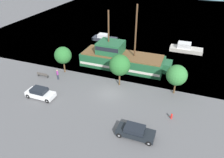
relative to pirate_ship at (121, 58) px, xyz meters
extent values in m
plane|color=#5B5B5E|center=(1.28, -8.70, -1.65)|extent=(160.00, 160.00, 0.00)
plane|color=teal|center=(1.28, 35.30, -1.65)|extent=(80.00, 80.00, 0.00)
cube|color=#1E5633|center=(0.21, 0.00, -0.50)|extent=(14.95, 4.87, 2.32)
cube|color=silver|center=(0.21, 0.00, -0.84)|extent=(14.65, 4.95, 0.45)
cube|color=#1E5633|center=(8.28, 0.00, -0.15)|extent=(1.40, 2.68, 1.62)
cube|color=brown|center=(0.21, 0.00, 0.79)|extent=(14.35, 4.48, 0.25)
cube|color=#1E5633|center=(-2.04, 0.00, 1.91)|extent=(4.48, 3.90, 1.99)
cube|color=black|center=(-2.04, 0.00, 2.21)|extent=(4.26, 3.96, 0.72)
cylinder|color=#4C331E|center=(2.45, 0.00, 5.33)|extent=(0.28, 0.28, 8.83)
cylinder|color=#4C331E|center=(-2.41, 0.00, 4.67)|extent=(0.28, 0.28, 7.50)
cube|color=#2D333D|center=(-7.93, 11.51, -1.28)|extent=(5.66, 2.27, 0.75)
cube|color=silver|center=(-8.35, 11.51, -0.52)|extent=(2.26, 1.77, 0.77)
cube|color=black|center=(-7.67, 11.51, -0.52)|extent=(0.12, 1.59, 0.62)
cube|color=#B7B2A8|center=(10.70, 11.59, -1.27)|extent=(6.66, 2.59, 0.76)
cube|color=silver|center=(10.20, 11.59, -0.35)|extent=(2.67, 2.02, 1.09)
cube|color=black|center=(11.00, 11.59, -0.35)|extent=(0.12, 1.81, 0.87)
cube|color=white|center=(-7.85, -13.41, -1.05)|extent=(4.26, 1.76, 0.69)
cube|color=black|center=(-7.97, -13.41, -0.42)|extent=(2.21, 1.58, 0.56)
cylinder|color=black|center=(-6.19, -14.20, -1.31)|extent=(0.68, 0.22, 0.68)
cylinder|color=gray|center=(-6.19, -14.20, -1.31)|extent=(0.26, 0.25, 0.26)
cylinder|color=black|center=(-6.19, -12.62, -1.31)|extent=(0.68, 0.22, 0.68)
cylinder|color=gray|center=(-6.19, -12.62, -1.31)|extent=(0.26, 0.25, 0.26)
cylinder|color=black|center=(-9.50, -14.20, -1.31)|extent=(0.68, 0.22, 0.68)
cylinder|color=gray|center=(-9.50, -14.20, -1.31)|extent=(0.26, 0.25, 0.26)
cylinder|color=black|center=(-9.50, -12.62, -1.31)|extent=(0.68, 0.22, 0.68)
cylinder|color=gray|center=(-9.50, -12.62, -1.31)|extent=(0.26, 0.25, 0.26)
cube|color=black|center=(7.16, -16.07, -1.08)|extent=(4.36, 1.76, 0.65)
cube|color=black|center=(7.03, -16.07, -0.50)|extent=(2.27, 1.59, 0.52)
cylinder|color=black|center=(8.88, -16.86, -1.32)|extent=(0.66, 0.22, 0.66)
cylinder|color=gray|center=(8.88, -16.86, -1.32)|extent=(0.25, 0.25, 0.25)
cylinder|color=black|center=(8.88, -15.28, -1.32)|extent=(0.66, 0.22, 0.66)
cylinder|color=gray|center=(8.88, -15.28, -1.32)|extent=(0.25, 0.25, 0.25)
cylinder|color=black|center=(5.44, -16.86, -1.32)|extent=(0.66, 0.22, 0.66)
cylinder|color=gray|center=(5.44, -16.86, -1.32)|extent=(0.25, 0.25, 0.25)
cylinder|color=black|center=(5.44, -15.28, -1.32)|extent=(0.66, 0.22, 0.66)
cylinder|color=gray|center=(5.44, -15.28, -1.32)|extent=(0.25, 0.25, 0.25)
cylinder|color=red|center=(10.63, -11.44, -1.37)|extent=(0.22, 0.22, 0.56)
sphere|color=red|center=(10.63, -11.44, -1.02)|extent=(0.25, 0.25, 0.25)
cylinder|color=red|center=(10.47, -11.44, -1.34)|extent=(0.10, 0.09, 0.09)
cylinder|color=red|center=(10.79, -11.44, -1.34)|extent=(0.10, 0.09, 0.09)
cube|color=#4C4742|center=(-11.21, -8.24, -1.23)|extent=(1.98, 0.45, 0.05)
cube|color=#4C4742|center=(-11.21, -8.44, -1.00)|extent=(1.98, 0.06, 0.40)
cube|color=#2D2D2D|center=(-12.14, -8.24, -1.45)|extent=(0.12, 0.36, 0.40)
cube|color=#2D2D2D|center=(-10.29, -8.24, -1.45)|extent=(0.12, 0.36, 0.40)
cylinder|color=#232838|center=(-8.37, -8.02, -1.21)|extent=(0.27, 0.27, 0.88)
cylinder|color=#99338C|center=(-8.37, -8.02, -0.43)|extent=(0.32, 0.32, 0.68)
sphere|color=tan|center=(-8.37, -8.02, 0.02)|extent=(0.24, 0.24, 0.24)
cylinder|color=brown|center=(-8.63, -5.44, -0.65)|extent=(0.24, 0.24, 2.00)
sphere|color=#286B2D|center=(-8.63, -5.44, 1.59)|extent=(2.91, 2.91, 2.91)
cylinder|color=brown|center=(1.78, -6.11, -0.57)|extent=(0.24, 0.24, 2.18)
sphere|color=#286B2D|center=(1.78, -6.11, 1.91)|extent=(3.26, 3.26, 3.26)
cylinder|color=brown|center=(10.23, -5.42, -0.74)|extent=(0.24, 0.24, 1.83)
sphere|color=#337A38|center=(10.23, -5.42, 1.46)|extent=(3.02, 3.02, 3.02)
camera|label=1|loc=(11.06, -34.22, 17.03)|focal=35.00mm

